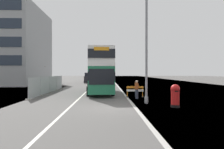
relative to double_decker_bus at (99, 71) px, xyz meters
The scene contains 12 objects.
ground 11.26m from the double_decker_bus, 81.41° to the right, with size 140.00×280.00×0.10m.
double_decker_bus is the anchor object (origin of this frame).
lamppost_foreground 9.63m from the double_decker_bus, 65.24° to the right, with size 0.29×0.70×8.76m.
red_pillar_postbox 12.05m from the double_decker_bus, 61.80° to the right, with size 0.64×0.64×1.59m.
roadworks_barrier 6.02m from the double_decker_bus, 49.94° to the right, with size 1.65×0.57×1.07m.
construction_site_fence 6.13m from the double_decker_bus, behind, with size 0.44×13.80×1.97m.
car_oncoming_near 17.65m from the double_decker_bus, 88.25° to the left, with size 1.98×4.30×2.20m.
car_receding_mid 24.40m from the double_decker_bus, 97.77° to the left, with size 1.95×3.90×2.37m.
car_receding_far 32.97m from the double_decker_bus, 95.03° to the left, with size 1.92×3.99×2.32m.
bare_tree_far_verge_near 31.24m from the double_decker_bus, 117.68° to the left, with size 2.20×3.41×5.26m.
bare_tree_far_verge_mid 25.32m from the double_decker_bus, 123.12° to the left, with size 2.85×3.21×5.64m.
pedestrian_at_kerb 7.01m from the double_decker_bus, 57.65° to the right, with size 0.34×0.34×1.68m.
Camera 1 is at (-0.19, -14.18, 2.39)m, focal length 34.26 mm.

